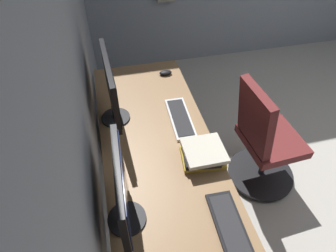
% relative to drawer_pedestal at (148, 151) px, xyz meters
% --- Properties ---
extents(wall_back, '(5.08, 0.10, 2.60)m').
position_rel_drawer_pedestal_xyz_m(wall_back, '(-0.43, 0.40, 0.95)').
color(wall_back, '#8C939E').
rests_on(wall_back, ground).
extents(desk, '(2.07, 0.72, 0.73)m').
position_rel_drawer_pedestal_xyz_m(desk, '(-0.36, -0.03, 0.32)').
color(desk, '#936D47').
rests_on(desk, ground).
extents(drawer_pedestal, '(0.40, 0.51, 0.69)m').
position_rel_drawer_pedestal_xyz_m(drawer_pedestal, '(0.00, 0.00, 0.00)').
color(drawer_pedestal, '#936D47').
rests_on(drawer_pedestal, ground).
extents(monitor_primary, '(0.50, 0.20, 0.45)m').
position_rel_drawer_pedestal_xyz_m(monitor_primary, '(-0.77, 0.23, 0.64)').
color(monitor_primary, black).
rests_on(monitor_primary, desk).
extents(monitor_secondary, '(0.57, 0.20, 0.47)m').
position_rel_drawer_pedestal_xyz_m(monitor_secondary, '(0.02, 0.21, 0.65)').
color(monitor_secondary, black).
rests_on(monitor_secondary, desk).
extents(keyboard_main, '(0.42, 0.15, 0.02)m').
position_rel_drawer_pedestal_xyz_m(keyboard_main, '(-0.94, -0.26, 0.39)').
color(keyboard_main, black).
rests_on(keyboard_main, desk).
extents(keyboard_spare, '(0.42, 0.15, 0.02)m').
position_rel_drawer_pedestal_xyz_m(keyboard_spare, '(-0.09, -0.23, 0.39)').
color(keyboard_spare, silver).
rests_on(keyboard_spare, desk).
extents(mouse_main, '(0.06, 0.10, 0.03)m').
position_rel_drawer_pedestal_xyz_m(mouse_main, '(0.47, -0.25, 0.40)').
color(mouse_main, black).
rests_on(mouse_main, desk).
extents(book_stack_near, '(0.23, 0.27, 0.09)m').
position_rel_drawer_pedestal_xyz_m(book_stack_near, '(-0.48, -0.27, 0.43)').
color(book_stack_near, gold).
rests_on(book_stack_near, desk).
extents(office_chair, '(0.56, 0.57, 0.97)m').
position_rel_drawer_pedestal_xyz_m(office_chair, '(-0.22, -0.87, 0.11)').
color(office_chair, maroon).
rests_on(office_chair, ground).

